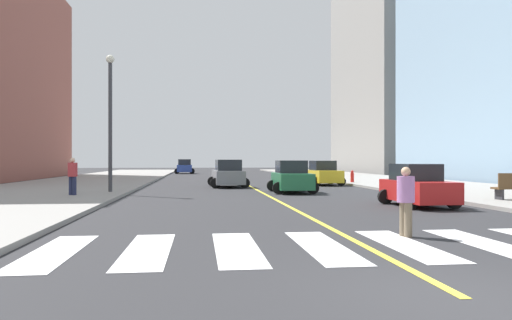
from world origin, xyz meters
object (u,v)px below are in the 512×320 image
object	(u,v)px
pedestrian_walking_west	(73,174)
fire_hydrant	(352,176)
car_green_fifth	(292,178)
car_red_second	(417,186)
car_gray_fourth	(228,174)
car_blue_nearest	(185,167)
pedestrian_crossing	(406,198)
street_lamp	(110,111)
car_yellow_third	(323,174)

from	to	relation	value
pedestrian_walking_west	fire_hydrant	distance (m)	20.92
car_green_fifth	fire_hydrant	world-z (taller)	car_green_fifth
car_red_second	fire_hydrant	xyz separation A→B (m)	(2.92, 17.29, -0.20)
car_gray_fourth	fire_hydrant	size ratio (longest dim) A/B	4.73
pedestrian_walking_west	fire_hydrant	xyz separation A→B (m)	(17.44, 11.54, -0.55)
fire_hydrant	pedestrian_walking_west	bearing A→B (deg)	-146.51
car_gray_fourth	car_blue_nearest	bearing A→B (deg)	93.82
car_green_fifth	pedestrian_crossing	xyz separation A→B (m)	(-0.27, -15.81, 0.07)
car_red_second	street_lamp	bearing A→B (deg)	-32.50
pedestrian_walking_west	car_green_fifth	bearing A→B (deg)	-143.66
car_gray_fourth	pedestrian_crossing	world-z (taller)	car_gray_fourth
car_blue_nearest	car_green_fifth	xyz separation A→B (m)	(7.10, -38.97, -0.06)
pedestrian_crossing	fire_hydrant	distance (m)	25.44
pedestrian_walking_west	car_gray_fourth	bearing A→B (deg)	-110.40
pedestrian_crossing	pedestrian_walking_west	world-z (taller)	pedestrian_walking_west
pedestrian_walking_west	street_lamp	xyz separation A→B (m)	(1.34, 2.31, 3.28)
car_yellow_third	pedestrian_crossing	size ratio (longest dim) A/B	2.44
fire_hydrant	street_lamp	size ratio (longest dim) A/B	0.12
car_blue_nearest	pedestrian_walking_west	bearing A→B (deg)	-96.46
car_yellow_third	street_lamp	distance (m)	16.30
car_gray_fourth	fire_hydrant	xyz separation A→B (m)	(9.53, 2.97, -0.28)
pedestrian_crossing	fire_hydrant	bearing A→B (deg)	152.08
car_blue_nearest	car_gray_fourth	distance (m)	33.41
car_gray_fourth	pedestrian_walking_west	distance (m)	11.66
car_red_second	pedestrian_crossing	world-z (taller)	car_red_second
car_green_fifth	car_red_second	bearing A→B (deg)	112.61
pedestrian_crossing	fire_hydrant	size ratio (longest dim) A/B	1.86
pedestrian_walking_west	fire_hydrant	world-z (taller)	pedestrian_walking_west
car_green_fifth	pedestrian_walking_west	bearing A→B (deg)	14.96
car_red_second	fire_hydrant	bearing A→B (deg)	-100.63
pedestrian_walking_west	pedestrian_crossing	bearing A→B (deg)	152.11
car_green_fifth	car_blue_nearest	bearing A→B (deg)	-78.75
car_red_second	pedestrian_crossing	xyz separation A→B (m)	(-3.67, -7.28, 0.13)
car_yellow_third	car_gray_fourth	size ratio (longest dim) A/B	0.96
car_green_fifth	pedestrian_walking_west	size ratio (longest dim) A/B	2.27
car_gray_fourth	fire_hydrant	world-z (taller)	car_gray_fourth
pedestrian_crossing	fire_hydrant	xyz separation A→B (m)	(6.58, 24.57, -0.33)
car_blue_nearest	car_red_second	distance (m)	48.65
street_lamp	car_yellow_third	bearing A→B (deg)	31.18
car_red_second	car_gray_fourth	bearing A→B (deg)	-66.26
car_blue_nearest	fire_hydrant	world-z (taller)	car_blue_nearest
car_blue_nearest	car_red_second	bearing A→B (deg)	-78.49
car_blue_nearest	car_gray_fourth	world-z (taller)	car_blue_nearest
pedestrian_walking_west	car_blue_nearest	bearing A→B (deg)	-73.21
car_red_second	car_green_fifth	distance (m)	9.19
car_red_second	fire_hydrant	distance (m)	17.54
car_gray_fourth	pedestrian_walking_west	size ratio (longest dim) A/B	2.36
car_red_second	car_gray_fourth	distance (m)	15.77
car_yellow_third	fire_hydrant	xyz separation A→B (m)	(2.49, 1.00, -0.25)
car_blue_nearest	car_green_fifth	world-z (taller)	car_blue_nearest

